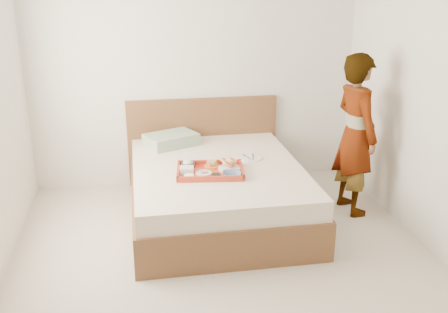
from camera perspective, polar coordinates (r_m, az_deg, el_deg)
name	(u,v)px	position (r m, az deg, el deg)	size (l,w,h in m)	color
ground	(229,272)	(4.18, 0.58, -12.64)	(3.50, 4.00, 0.01)	beige
wall_back	(195,66)	(5.60, -3.20, 9.94)	(3.50, 0.01, 2.60)	silver
wall_front	(337,256)	(1.86, 12.32, -10.64)	(3.50, 0.01, 2.60)	silver
bed	(217,191)	(4.94, -0.78, -3.87)	(1.65, 2.00, 0.53)	brown
headboard	(203,140)	(5.77, -2.35, 1.81)	(1.65, 0.06, 0.95)	brown
pillow	(171,140)	(5.43, -5.84, 1.87)	(0.51, 0.35, 0.12)	#9AAD97
tray	(210,171)	(4.64, -1.55, -1.56)	(0.59, 0.43, 0.05)	red
prawn_plate	(229,168)	(4.71, 0.58, -1.28)	(0.20, 0.20, 0.01)	white
navy_bowl_big	(232,175)	(4.52, 0.88, -2.00)	(0.17, 0.17, 0.04)	#18254B
sauce_dish	(216,176)	(4.50, -0.87, -2.19)	(0.09, 0.09, 0.03)	black
meat_plate	(204,173)	(4.60, -2.27, -1.82)	(0.15, 0.15, 0.01)	white
bread_plate	(212,166)	(4.77, -1.33, -1.04)	(0.14, 0.14, 0.01)	orange
salad_bowl	(188,165)	(4.77, -3.98, -0.92)	(0.13, 0.13, 0.04)	#18254B
plastic_tub	(187,170)	(4.62, -4.14, -1.49)	(0.12, 0.10, 0.05)	silver
cheese_round	(189,176)	(4.51, -3.88, -2.21)	(0.09, 0.09, 0.03)	white
dinner_plate	(250,158)	(5.03, 2.87, -0.13)	(0.24, 0.24, 0.01)	white
person	(356,135)	(5.08, 14.27, 2.33)	(0.57, 0.37, 1.55)	white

